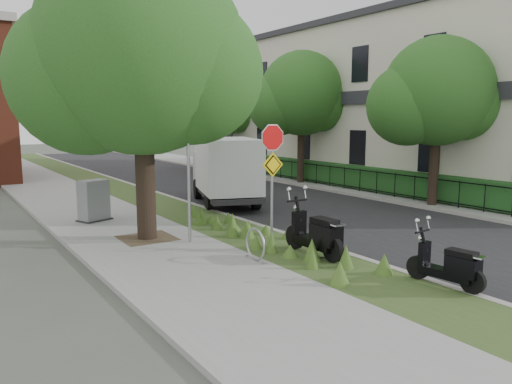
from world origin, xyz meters
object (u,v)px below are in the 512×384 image
at_px(scooter_near, 319,238).
at_px(box_truck, 226,168).
at_px(scooter_far, 453,269).
at_px(sign_assembly, 272,159).
at_px(utility_cabinet, 94,201).

relative_size(scooter_near, box_truck, 0.38).
bearing_deg(scooter_near, scooter_far, -76.59).
distance_m(scooter_near, box_truck, 8.35).
xyz_separation_m(scooter_near, box_truck, (2.09, 8.04, 0.86)).
xyz_separation_m(sign_assembly, scooter_far, (0.82, -4.86, -1.83)).
distance_m(sign_assembly, box_truck, 6.67).
xyz_separation_m(scooter_near, scooter_far, (0.73, -3.07, -0.09)).
relative_size(scooter_far, box_truck, 0.31).
distance_m(box_truck, utility_cabinet, 5.42).
bearing_deg(utility_cabinet, scooter_near, -65.96).
bearing_deg(box_truck, utility_cabinet, -171.21).
height_order(scooter_near, box_truck, box_truck).
relative_size(sign_assembly, utility_cabinet, 2.48).
bearing_deg(scooter_far, scooter_near, 103.41).
bearing_deg(utility_cabinet, box_truck, 8.79).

